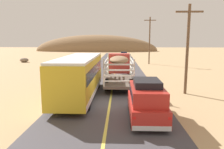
% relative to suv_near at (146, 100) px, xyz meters
% --- Properties ---
extents(ground_plane, '(240.00, 240.00, 0.00)m').
position_rel_suv_near_xyz_m(ground_plane, '(-2.22, 2.84, -1.15)').
color(ground_plane, tan).
extents(road_surface, '(8.00, 120.00, 0.02)m').
position_rel_suv_near_xyz_m(road_surface, '(-2.22, 2.84, -1.14)').
color(road_surface, '#423F44').
rests_on(road_surface, ground).
extents(road_centre_line, '(0.16, 117.60, 0.00)m').
position_rel_suv_near_xyz_m(road_centre_line, '(-2.22, 2.84, -1.13)').
color(road_centre_line, '#D8CC4C').
rests_on(road_centre_line, road_surface).
extents(suv_near, '(1.90, 4.62, 2.29)m').
position_rel_suv_near_xyz_m(suv_near, '(0.00, 0.00, 0.00)').
color(suv_near, '#B2261E').
rests_on(suv_near, road_surface).
extents(livestock_truck, '(2.53, 9.70, 3.02)m').
position_rel_suv_near_xyz_m(livestock_truck, '(-1.59, 11.19, 0.64)').
color(livestock_truck, '#B2332D').
rests_on(livestock_truck, road_surface).
extents(bus, '(2.54, 10.00, 3.21)m').
position_rel_suv_near_xyz_m(bus, '(-4.67, 4.66, 0.60)').
color(bus, gold).
rests_on(bus, road_surface).
extents(car_far, '(1.80, 4.40, 1.46)m').
position_rel_suv_near_xyz_m(car_far, '(-0.47, 44.66, -0.46)').
color(car_far, '#264C8C').
rests_on(car_far, road_surface).
extents(power_pole_near, '(2.20, 0.24, 7.34)m').
position_rel_suv_near_xyz_m(power_pole_near, '(4.03, 6.08, 2.80)').
color(power_pole_near, brown).
rests_on(power_pole_near, ground).
extents(power_pole_mid, '(2.20, 0.24, 8.72)m').
position_rel_suv_near_xyz_m(power_pole_mid, '(4.03, 28.93, 3.51)').
color(power_pole_mid, brown).
rests_on(power_pole_mid, ground).
extents(boulder_near_shoulder, '(1.30, 1.43, 1.20)m').
position_rel_suv_near_xyz_m(boulder_near_shoulder, '(-10.98, 24.25, -0.55)').
color(boulder_near_shoulder, gray).
rests_on(boulder_near_shoulder, ground).
extents(boulder_mid_field, '(1.70, 1.60, 0.89)m').
position_rel_suv_near_xyz_m(boulder_mid_field, '(-21.17, 31.28, -0.71)').
color(boulder_mid_field, '#756656').
rests_on(boulder_mid_field, ground).
extents(distant_hill, '(50.53, 17.04, 13.33)m').
position_rel_suv_near_xyz_m(distant_hill, '(-11.30, 77.37, -1.15)').
color(distant_hill, olive).
rests_on(distant_hill, ground).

